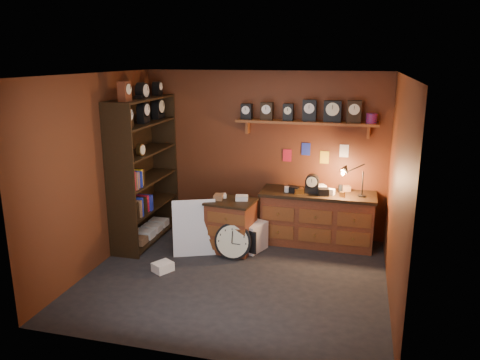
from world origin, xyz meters
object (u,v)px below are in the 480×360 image
at_px(workbench, 317,215).
at_px(big_round_clock, 233,241).
at_px(shelving_unit, 142,164).
at_px(low_cabinet, 231,224).

xyz_separation_m(workbench, big_round_clock, (-1.14, -0.90, -0.20)).
bearing_deg(shelving_unit, big_round_clock, -14.15).
relative_size(shelving_unit, low_cabinet, 2.90).
height_order(shelving_unit, big_round_clock, shelving_unit).
xyz_separation_m(shelving_unit, low_cabinet, (1.49, -0.10, -0.82)).
bearing_deg(shelving_unit, low_cabinet, -3.92).
bearing_deg(workbench, low_cabinet, -154.51).
distance_m(shelving_unit, workbench, 2.90).
distance_m(workbench, big_round_clock, 1.47).
bearing_deg(big_round_clock, low_cabinet, 109.96).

